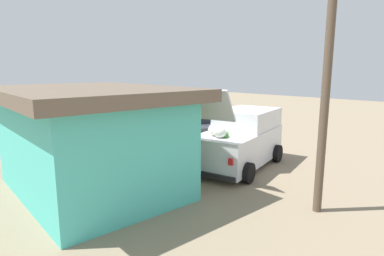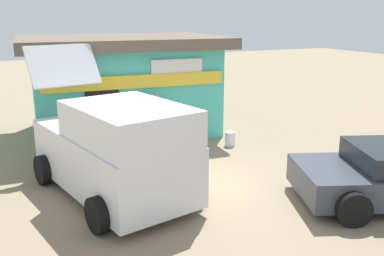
{
  "view_description": "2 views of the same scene",
  "coord_description": "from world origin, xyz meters",
  "px_view_note": "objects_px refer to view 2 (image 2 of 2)",
  "views": [
    {
      "loc": [
        -8.14,
        9.29,
        3.45
      ],
      "look_at": [
        1.09,
        0.15,
        1.07
      ],
      "focal_mm": 29.79,
      "sensor_mm": 36.0,
      "label": 1
    },
    {
      "loc": [
        -3.46,
        -8.04,
        3.63
      ],
      "look_at": [
        0.4,
        0.34,
        1.2
      ],
      "focal_mm": 40.47,
      "sensor_mm": 36.0,
      "label": 2
    }
  ],
  "objects_px": {
    "delivery_van": "(115,150)",
    "customer_bending": "(105,122)",
    "unloaded_banana_pile": "(59,149)",
    "paint_bucket": "(230,139)",
    "vendor_standing": "(155,118)",
    "storefront_bar": "(123,83)"
  },
  "relations": [
    {
      "from": "customer_bending",
      "to": "unloaded_banana_pile",
      "type": "xyz_separation_m",
      "value": [
        -1.2,
        0.3,
        -0.68
      ]
    },
    {
      "from": "storefront_bar",
      "to": "paint_bucket",
      "type": "relative_size",
      "value": 15.87
    },
    {
      "from": "unloaded_banana_pile",
      "to": "vendor_standing",
      "type": "bearing_deg",
      "value": -13.99
    },
    {
      "from": "storefront_bar",
      "to": "delivery_van",
      "type": "height_order",
      "value": "storefront_bar"
    },
    {
      "from": "vendor_standing",
      "to": "unloaded_banana_pile",
      "type": "height_order",
      "value": "vendor_standing"
    },
    {
      "from": "vendor_standing",
      "to": "unloaded_banana_pile",
      "type": "distance_m",
      "value": 2.69
    },
    {
      "from": "unloaded_banana_pile",
      "to": "paint_bucket",
      "type": "xyz_separation_m",
      "value": [
        4.55,
        -1.18,
        0.03
      ]
    },
    {
      "from": "delivery_van",
      "to": "paint_bucket",
      "type": "bearing_deg",
      "value": 28.41
    },
    {
      "from": "customer_bending",
      "to": "unloaded_banana_pile",
      "type": "height_order",
      "value": "customer_bending"
    },
    {
      "from": "storefront_bar",
      "to": "delivery_van",
      "type": "xyz_separation_m",
      "value": [
        -1.59,
        -4.95,
        -0.55
      ]
    },
    {
      "from": "storefront_bar",
      "to": "paint_bucket",
      "type": "xyz_separation_m",
      "value": [
        2.27,
        -2.87,
        -1.34
      ]
    },
    {
      "from": "vendor_standing",
      "to": "paint_bucket",
      "type": "height_order",
      "value": "vendor_standing"
    },
    {
      "from": "customer_bending",
      "to": "paint_bucket",
      "type": "xyz_separation_m",
      "value": [
        3.35,
        -0.88,
        -0.65
      ]
    },
    {
      "from": "storefront_bar",
      "to": "delivery_van",
      "type": "bearing_deg",
      "value": -107.77
    },
    {
      "from": "delivery_van",
      "to": "vendor_standing",
      "type": "relative_size",
      "value": 3.17
    },
    {
      "from": "vendor_standing",
      "to": "unloaded_banana_pile",
      "type": "relative_size",
      "value": 1.93
    },
    {
      "from": "delivery_van",
      "to": "customer_bending",
      "type": "relative_size",
      "value": 3.46
    },
    {
      "from": "vendor_standing",
      "to": "customer_bending",
      "type": "relative_size",
      "value": 1.09
    },
    {
      "from": "customer_bending",
      "to": "paint_bucket",
      "type": "bearing_deg",
      "value": -14.7
    },
    {
      "from": "delivery_van",
      "to": "customer_bending",
      "type": "bearing_deg",
      "value": 80.33
    },
    {
      "from": "customer_bending",
      "to": "unloaded_banana_pile",
      "type": "distance_m",
      "value": 1.41
    },
    {
      "from": "customer_bending",
      "to": "vendor_standing",
      "type": "bearing_deg",
      "value": -13.87
    }
  ]
}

